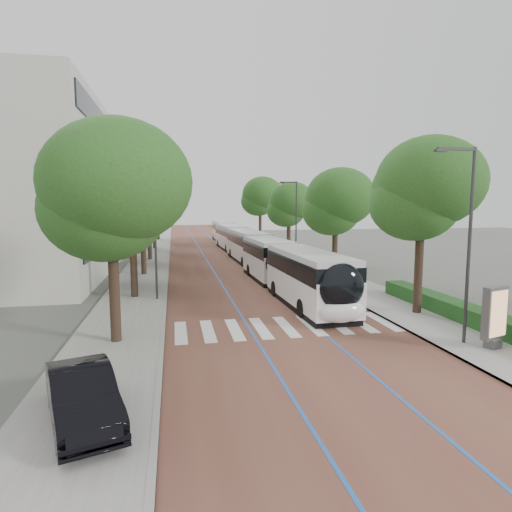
{
  "coord_description": "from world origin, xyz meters",
  "views": [
    {
      "loc": [
        -5.03,
        -18.35,
        5.82
      ],
      "look_at": [
        0.44,
        9.85,
        2.4
      ],
      "focal_mm": 30.0,
      "sensor_mm": 36.0,
      "label": 1
    }
  ],
  "objects": [
    {
      "name": "lane_line_right",
      "position": [
        1.6,
        40.0,
        0.02
      ],
      "size": [
        0.12,
        126.0,
        0.01
      ],
      "primitive_type": "cube",
      "color": "blue",
      "rests_on": "road"
    },
    {
      "name": "kerb_left",
      "position": [
        -5.6,
        40.0,
        0.06
      ],
      "size": [
        0.2,
        140.0,
        0.14
      ],
      "primitive_type": "cube",
      "color": "gray",
      "rests_on": "ground"
    },
    {
      "name": "lamp_post_left",
      "position": [
        -6.1,
        8.0,
        4.12
      ],
      "size": [
        0.14,
        0.14,
        8.0
      ],
      "primitive_type": "cylinder",
      "color": "#323134",
      "rests_on": "sidewalk_left"
    },
    {
      "name": "bus_queued_0",
      "position": [
        2.48,
        24.38,
        1.62
      ],
      "size": [
        2.8,
        12.45,
        3.2
      ],
      "rotation": [
        0.0,
        0.0,
        0.02
      ],
      "color": "white",
      "rests_on": "ground"
    },
    {
      "name": "ad_panel",
      "position": [
        7.49,
        -3.83,
        1.43
      ],
      "size": [
        1.24,
        0.66,
        2.5
      ],
      "rotation": [
        0.0,
        0.0,
        0.3
      ],
      "color": "#59595B",
      "rests_on": "sidewalk_right"
    },
    {
      "name": "streetlight_far",
      "position": [
        6.62,
        22.0,
        4.82
      ],
      "size": [
        1.82,
        0.2,
        8.0
      ],
      "color": "#323134",
      "rests_on": "sidewalk_right"
    },
    {
      "name": "parked_car",
      "position": [
        -7.48,
        -6.94,
        0.85
      ],
      "size": [
        2.86,
        4.7,
        1.46
      ],
      "primitive_type": "imported",
      "rotation": [
        0.0,
        0.0,
        0.32
      ],
      "color": "black",
      "rests_on": "sidewalk_left"
    },
    {
      "name": "kerb_right",
      "position": [
        5.6,
        40.0,
        0.06
      ],
      "size": [
        0.2,
        140.0,
        0.14
      ],
      "primitive_type": "cube",
      "color": "gray",
      "rests_on": "ground"
    },
    {
      "name": "trees_right",
      "position": [
        7.7,
        23.21,
        6.28
      ],
      "size": [
        5.97,
        47.74,
        9.43
      ],
      "color": "black",
      "rests_on": "ground"
    },
    {
      "name": "zebra_crossing",
      "position": [
        0.2,
        1.0,
        0.03
      ],
      "size": [
        10.55,
        3.6,
        0.01
      ],
      "color": "silver",
      "rests_on": "ground"
    },
    {
      "name": "bus_queued_1",
      "position": [
        2.45,
        37.13,
        1.62
      ],
      "size": [
        2.87,
        12.46,
        3.2
      ],
      "rotation": [
        0.0,
        0.0,
        0.03
      ],
      "color": "white",
      "rests_on": "ground"
    },
    {
      "name": "road",
      "position": [
        0.0,
        40.0,
        0.01
      ],
      "size": [
        11.0,
        140.0,
        0.02
      ],
      "primitive_type": "cube",
      "color": "brown",
      "rests_on": "ground"
    },
    {
      "name": "lane_line_left",
      "position": [
        -1.6,
        40.0,
        0.02
      ],
      "size": [
        0.12,
        126.0,
        0.01
      ],
      "primitive_type": "cube",
      "color": "blue",
      "rests_on": "road"
    },
    {
      "name": "lead_bus",
      "position": [
        2.41,
        8.64,
        1.63
      ],
      "size": [
        3.06,
        18.46,
        3.2
      ],
      "rotation": [
        0.0,
        0.0,
        0.03
      ],
      "color": "black",
      "rests_on": "ground"
    },
    {
      "name": "bus_queued_2",
      "position": [
        2.88,
        50.05,
        1.62
      ],
      "size": [
        2.57,
        12.4,
        3.2
      ],
      "rotation": [
        0.0,
        0.0,
        0.0
      ],
      "color": "white",
      "rests_on": "ground"
    },
    {
      "name": "office_building",
      "position": [
        -19.47,
        28.0,
        7.0
      ],
      "size": [
        18.11,
        40.0,
        14.0
      ],
      "color": "#BAB8AC",
      "rests_on": "ground"
    },
    {
      "name": "hedge",
      "position": [
        9.1,
        0.0,
        0.52
      ],
      "size": [
        1.2,
        14.0,
        0.8
      ],
      "primitive_type": "cube",
      "color": "#1B4819",
      "rests_on": "sidewalk_right"
    },
    {
      "name": "sidewalk_left",
      "position": [
        -7.5,
        40.0,
        0.06
      ],
      "size": [
        4.0,
        140.0,
        0.12
      ],
      "primitive_type": "cube",
      "color": "gray",
      "rests_on": "ground"
    },
    {
      "name": "streetlight_near",
      "position": [
        6.62,
        -3.0,
        4.82
      ],
      "size": [
        1.82,
        0.2,
        8.0
      ],
      "color": "#323134",
      "rests_on": "sidewalk_right"
    },
    {
      "name": "trees_left",
      "position": [
        -7.5,
        25.44,
        6.67
      ],
      "size": [
        6.35,
        61.08,
        9.64
      ],
      "color": "black",
      "rests_on": "ground"
    },
    {
      "name": "ground",
      "position": [
        0.0,
        0.0,
        0.0
      ],
      "size": [
        160.0,
        160.0,
        0.0
      ],
      "primitive_type": "plane",
      "color": "#51544C",
      "rests_on": "ground"
    },
    {
      "name": "sidewalk_right",
      "position": [
        7.5,
        40.0,
        0.06
      ],
      "size": [
        4.0,
        140.0,
        0.12
      ],
      "primitive_type": "cube",
      "color": "gray",
      "rests_on": "ground"
    }
  ]
}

